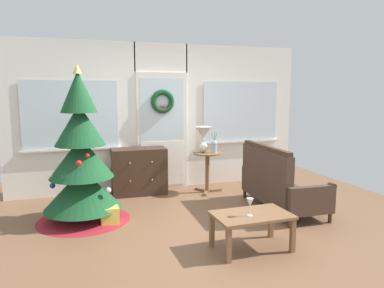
{
  "coord_description": "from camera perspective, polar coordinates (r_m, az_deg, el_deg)",
  "views": [
    {
      "loc": [
        -1.56,
        -4.21,
        1.73
      ],
      "look_at": [
        0.05,
        0.55,
        1.0
      ],
      "focal_mm": 34.25,
      "sensor_mm": 36.0,
      "label": 1
    }
  ],
  "objects": [
    {
      "name": "back_wall_with_door",
      "position": [
        6.5,
        -4.77,
        4.28
      ],
      "size": [
        5.2,
        0.19,
        2.55
      ],
      "color": "white",
      "rests_on": "ground"
    },
    {
      "name": "christmas_tree",
      "position": [
        5.07,
        -16.83,
        -3.25
      ],
      "size": [
        1.23,
        1.23,
        2.07
      ],
      "color": "#4C331E",
      "rests_on": "ground"
    },
    {
      "name": "dresser_cabinet",
      "position": [
        6.25,
        -8.22,
        -4.22
      ],
      "size": [
        0.92,
        0.47,
        0.78
      ],
      "color": "#3D281C",
      "rests_on": "ground"
    },
    {
      "name": "ground_plane",
      "position": [
        4.82,
        1.58,
        -12.8
      ],
      "size": [
        6.76,
        6.76,
        0.0
      ],
      "primitive_type": "plane",
      "color": "brown"
    },
    {
      "name": "side_table",
      "position": [
        6.26,
        2.41,
        -3.15
      ],
      "size": [
        0.5,
        0.48,
        0.69
      ],
      "color": "brown",
      "rests_on": "ground"
    },
    {
      "name": "coffee_table",
      "position": [
        4.13,
        9.29,
        -11.46
      ],
      "size": [
        0.85,
        0.53,
        0.4
      ],
      "color": "brown",
      "rests_on": "ground"
    },
    {
      "name": "flower_vase",
      "position": [
        6.19,
        3.49,
        -0.31
      ],
      "size": [
        0.11,
        0.1,
        0.35
      ],
      "color": "#99ADBC",
      "rests_on": "side_table"
    },
    {
      "name": "settee_sofa",
      "position": [
        5.52,
        13.09,
        -6.16
      ],
      "size": [
        0.78,
        1.54,
        0.96
      ],
      "color": "#3D281C",
      "rests_on": "ground"
    },
    {
      "name": "gift_box",
      "position": [
        4.98,
        -12.7,
        -10.83
      ],
      "size": [
        0.23,
        0.21,
        0.23
      ],
      "primitive_type": "cube",
      "color": "#D8C64C",
      "rests_on": "ground"
    },
    {
      "name": "wine_glass",
      "position": [
        4.0,
        9.02,
        -9.08
      ],
      "size": [
        0.08,
        0.08,
        0.2
      ],
      "color": "silver",
      "rests_on": "coffee_table"
    },
    {
      "name": "table_lamp",
      "position": [
        6.2,
        1.78,
        1.29
      ],
      "size": [
        0.28,
        0.28,
        0.44
      ],
      "color": "silver",
      "rests_on": "side_table"
    }
  ]
}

